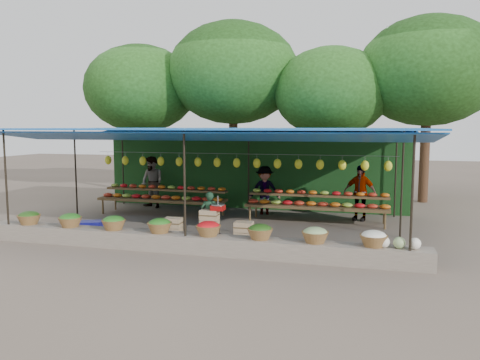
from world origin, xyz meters
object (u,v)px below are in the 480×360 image
(blue_crate_front, at_px, (11,230))
(blue_crate_back, at_px, (91,227))
(crate_counter, at_px, (209,228))
(weighing_scale, at_px, (218,207))
(vendor_seated, at_px, (209,215))

(blue_crate_front, bearing_deg, blue_crate_back, 24.08)
(blue_crate_front, xyz_separation_m, blue_crate_back, (1.87, 0.79, -0.00))
(crate_counter, height_order, blue_crate_back, crate_counter)
(crate_counter, height_order, weighing_scale, weighing_scale)
(vendor_seated, bearing_deg, weighing_scale, 133.50)
(vendor_seated, xyz_separation_m, blue_crate_back, (-3.23, -0.36, -0.44))
(crate_counter, xyz_separation_m, vendor_seated, (-0.03, 0.15, 0.30))
(weighing_scale, height_order, blue_crate_back, weighing_scale)
(blue_crate_back, bearing_deg, blue_crate_front, -175.56)
(blue_crate_front, height_order, blue_crate_back, same)
(weighing_scale, distance_m, blue_crate_back, 3.59)
(weighing_scale, xyz_separation_m, blue_crate_back, (-3.52, -0.20, -0.69))
(weighing_scale, bearing_deg, blue_crate_back, -176.70)
(crate_counter, bearing_deg, weighing_scale, 0.00)
(blue_crate_front, relative_size, blue_crate_back, 1.00)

